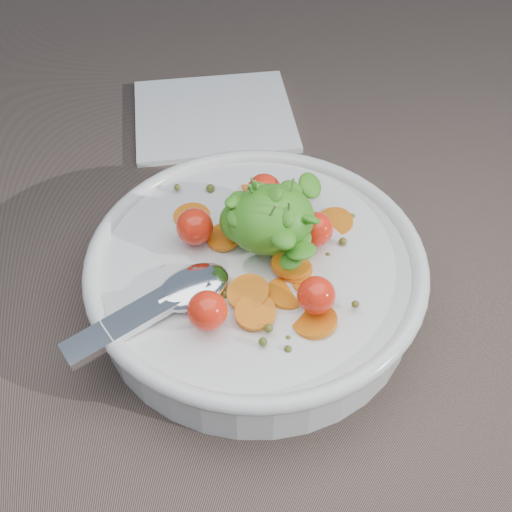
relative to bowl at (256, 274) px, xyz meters
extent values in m
plane|color=brown|center=(-0.03, 0.03, -0.03)|extent=(6.00, 6.00, 0.00)
cylinder|color=silver|center=(0.00, 0.00, -0.01)|extent=(0.26, 0.26, 0.05)
torus|color=silver|center=(0.00, 0.00, 0.02)|extent=(0.28, 0.28, 0.01)
cylinder|color=silver|center=(0.00, 0.00, -0.03)|extent=(0.13, 0.13, 0.01)
cylinder|color=brown|center=(0.00, 0.00, -0.01)|extent=(0.24, 0.24, 0.04)
cylinder|color=orange|center=(0.02, 0.02, 0.02)|extent=(0.04, 0.04, 0.01)
cylinder|color=orange|center=(0.05, 0.04, 0.01)|extent=(0.03, 0.03, 0.01)
cylinder|color=orange|center=(0.08, 0.02, 0.02)|extent=(0.04, 0.04, 0.01)
cylinder|color=orange|center=(0.00, 0.03, 0.01)|extent=(0.04, 0.04, 0.01)
cylinder|color=orange|center=(0.03, 0.02, 0.02)|extent=(0.04, 0.04, 0.01)
cylinder|color=orange|center=(0.03, -0.02, 0.02)|extent=(0.04, 0.04, 0.01)
cylinder|color=orange|center=(-0.02, -0.06, 0.02)|extent=(0.04, 0.04, 0.01)
cylinder|color=orange|center=(-0.02, -0.04, 0.03)|extent=(0.04, 0.04, 0.01)
cylinder|color=orange|center=(-0.04, 0.06, 0.02)|extent=(0.04, 0.04, 0.00)
cylinder|color=orange|center=(0.01, -0.04, 0.02)|extent=(0.04, 0.04, 0.01)
cylinder|color=orange|center=(-0.02, 0.03, 0.02)|extent=(0.03, 0.03, 0.01)
cylinder|color=orange|center=(0.02, -0.07, 0.02)|extent=(0.05, 0.05, 0.01)
cylinder|color=orange|center=(0.04, -0.04, 0.01)|extent=(0.04, 0.04, 0.01)
cylinder|color=orange|center=(0.02, -0.02, 0.02)|extent=(0.04, 0.04, 0.01)
cylinder|color=orange|center=(-0.05, -0.02, 0.02)|extent=(0.04, 0.04, 0.01)
cylinder|color=orange|center=(-0.05, 0.07, 0.01)|extent=(0.03, 0.03, 0.01)
cylinder|color=orange|center=(-0.06, -0.01, 0.01)|extent=(0.05, 0.05, 0.01)
cylinder|color=orange|center=(0.03, 0.09, 0.02)|extent=(0.04, 0.03, 0.01)
cylinder|color=orange|center=(-0.06, 0.00, 0.01)|extent=(0.04, 0.04, 0.01)
sphere|color=#4D521B|center=(-0.01, -0.07, 0.02)|extent=(0.01, 0.01, 0.01)
sphere|color=#4D521B|center=(0.05, 0.07, 0.02)|extent=(0.01, 0.01, 0.01)
sphere|color=#4D521B|center=(0.04, 0.00, 0.02)|extent=(0.01, 0.01, 0.01)
sphere|color=#4D521B|center=(0.02, -0.06, 0.02)|extent=(0.01, 0.01, 0.01)
sphere|color=#4D521B|center=(-0.09, -0.03, 0.02)|extent=(0.01, 0.01, 0.01)
sphere|color=#4D521B|center=(-0.04, 0.07, 0.02)|extent=(0.01, 0.01, 0.01)
sphere|color=#4D521B|center=(0.06, -0.01, 0.02)|extent=(0.01, 0.01, 0.01)
sphere|color=#4D521B|center=(0.00, -0.09, 0.02)|extent=(0.01, 0.01, 0.01)
sphere|color=#4D521B|center=(0.07, 0.00, 0.02)|extent=(0.01, 0.01, 0.01)
sphere|color=#4D521B|center=(0.02, 0.04, 0.02)|extent=(0.01, 0.01, 0.01)
sphere|color=#4D521B|center=(0.01, 0.05, 0.02)|extent=(0.01, 0.01, 0.01)
sphere|color=#4D521B|center=(-0.03, -0.03, 0.02)|extent=(0.01, 0.01, 0.01)
sphere|color=#4D521B|center=(0.06, -0.07, 0.02)|extent=(0.01, 0.01, 0.01)
sphere|color=#4D521B|center=(0.09, 0.02, 0.02)|extent=(0.01, 0.01, 0.01)
sphere|color=#4D521B|center=(-0.01, 0.09, 0.02)|extent=(0.01, 0.01, 0.01)
sphere|color=#4D521B|center=(-0.02, -0.08, 0.02)|extent=(0.01, 0.01, 0.01)
sphere|color=#4D521B|center=(0.00, -0.08, 0.02)|extent=(0.01, 0.01, 0.01)
sphere|color=#4D521B|center=(0.07, 0.06, 0.03)|extent=(0.01, 0.01, 0.01)
sphere|color=#4D521B|center=(-0.04, 0.10, 0.02)|extent=(0.01, 0.01, 0.01)
sphere|color=red|center=(0.05, 0.00, 0.04)|extent=(0.03, 0.03, 0.03)
sphere|color=red|center=(0.02, 0.06, 0.04)|extent=(0.03, 0.03, 0.03)
sphere|color=red|center=(-0.04, 0.03, 0.04)|extent=(0.03, 0.03, 0.03)
sphere|color=red|center=(-0.05, -0.05, 0.04)|extent=(0.03, 0.03, 0.03)
sphere|color=red|center=(0.03, -0.06, 0.04)|extent=(0.03, 0.03, 0.03)
ellipsoid|color=#439621|center=(0.02, 0.01, 0.05)|extent=(0.07, 0.06, 0.05)
ellipsoid|color=#439621|center=(0.00, 0.02, 0.04)|extent=(0.04, 0.04, 0.03)
ellipsoid|color=#439621|center=(0.01, 0.00, 0.07)|extent=(0.02, 0.02, 0.02)
ellipsoid|color=#439621|center=(0.01, 0.01, 0.06)|extent=(0.02, 0.02, 0.02)
ellipsoid|color=#439621|center=(0.03, 0.04, 0.04)|extent=(0.03, 0.03, 0.03)
ellipsoid|color=#439621|center=(0.02, 0.01, 0.06)|extent=(0.03, 0.03, 0.02)
ellipsoid|color=#439621|center=(0.02, 0.01, 0.05)|extent=(0.03, 0.02, 0.02)
ellipsoid|color=#439621|center=(0.02, 0.00, 0.06)|extent=(0.03, 0.03, 0.02)
ellipsoid|color=#439621|center=(0.02, -0.03, 0.04)|extent=(0.03, 0.02, 0.02)
ellipsoid|color=#439621|center=(0.02, 0.00, 0.07)|extent=(0.02, 0.03, 0.02)
ellipsoid|color=#439621|center=(0.02, 0.03, 0.05)|extent=(0.03, 0.03, 0.01)
ellipsoid|color=#439621|center=(0.04, 0.03, 0.06)|extent=(0.02, 0.02, 0.01)
ellipsoid|color=#439621|center=(0.02, 0.01, 0.07)|extent=(0.02, 0.02, 0.02)
ellipsoid|color=#439621|center=(-0.01, 0.01, 0.06)|extent=(0.02, 0.02, 0.01)
ellipsoid|color=#439621|center=(0.06, 0.04, 0.05)|extent=(0.03, 0.03, 0.02)
ellipsoid|color=#439621|center=(0.01, 0.01, 0.06)|extent=(0.02, 0.03, 0.02)
ellipsoid|color=#439621|center=(0.01, 0.03, 0.07)|extent=(0.02, 0.02, 0.02)
ellipsoid|color=#439621|center=(0.01, 0.02, 0.06)|extent=(0.02, 0.02, 0.02)
ellipsoid|color=#439621|center=(0.03, -0.03, 0.05)|extent=(0.03, 0.03, 0.01)
ellipsoid|color=#439621|center=(-0.01, 0.02, 0.07)|extent=(0.02, 0.02, 0.01)
ellipsoid|color=#439621|center=(0.02, -0.01, 0.07)|extent=(0.02, 0.02, 0.02)
ellipsoid|color=#439621|center=(0.00, 0.03, 0.06)|extent=(0.03, 0.03, 0.02)
ellipsoid|color=#439621|center=(0.03, 0.01, 0.07)|extent=(0.03, 0.03, 0.02)
ellipsoid|color=#439621|center=(0.03, -0.01, 0.05)|extent=(0.02, 0.02, 0.01)
ellipsoid|color=#439621|center=(-0.01, 0.02, 0.05)|extent=(0.03, 0.03, 0.03)
ellipsoid|color=#439621|center=(0.02, -0.02, 0.06)|extent=(0.02, 0.03, 0.01)
ellipsoid|color=#439621|center=(0.04, -0.01, 0.06)|extent=(0.02, 0.02, 0.02)
ellipsoid|color=#439621|center=(0.02, 0.02, 0.06)|extent=(0.03, 0.03, 0.03)
cylinder|color=#4C8C33|center=(0.03, 0.01, 0.06)|extent=(0.01, 0.01, 0.04)
cylinder|color=#4C8C33|center=(0.01, 0.02, 0.06)|extent=(0.01, 0.00, 0.04)
cylinder|color=#4C8C33|center=(0.01, 0.00, 0.06)|extent=(0.01, 0.01, 0.04)
cylinder|color=#4C8C33|center=(0.01, 0.02, 0.06)|extent=(0.01, 0.01, 0.04)
cylinder|color=#4C8C33|center=(0.01, 0.02, 0.06)|extent=(0.01, 0.02, 0.04)
cylinder|color=#4C8C33|center=(0.03, 0.00, 0.06)|extent=(0.01, 0.01, 0.04)
ellipsoid|color=silver|center=(-0.06, -0.02, 0.02)|extent=(0.07, 0.06, 0.02)
cube|color=silver|center=(-0.10, -0.03, 0.02)|extent=(0.12, 0.06, 0.02)
cylinder|color=silver|center=(-0.07, -0.02, 0.02)|extent=(0.02, 0.02, 0.01)
cube|color=silver|center=(0.03, 0.27, -0.03)|extent=(0.20, 0.18, 0.01)
camera|label=1|loc=(-0.10, -0.33, 0.40)|focal=45.00mm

